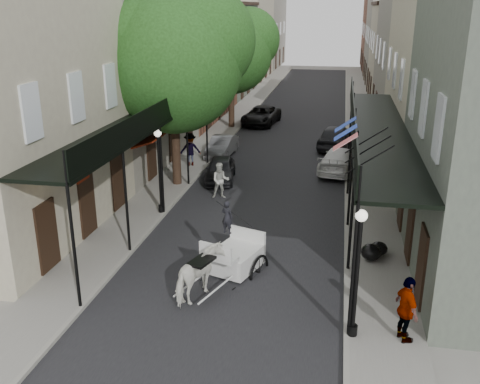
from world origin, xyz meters
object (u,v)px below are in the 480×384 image
at_px(lamppost_left, 160,170).
at_px(pedestrian_sidewalk_right, 407,310).
at_px(lamppost_right_far, 351,121).
at_px(car_left_far, 261,116).
at_px(car_right_near, 341,160).
at_px(pedestrian_sidewalk_left, 190,149).
at_px(car_left_mid, 222,146).
at_px(lamppost_right_near, 357,272).
at_px(pedestrian_walking, 220,181).
at_px(car_left_near, 220,169).
at_px(car_right_far, 336,137).
at_px(tree_far, 236,48).
at_px(carriage, 241,238).
at_px(tree_near, 181,56).
at_px(horse, 200,275).

distance_m(lamppost_left, pedestrian_sidewalk_right, 12.51).
distance_m(lamppost_right_far, car_left_far, 10.33).
bearing_deg(car_right_near, pedestrian_sidewalk_left, 14.76).
relative_size(lamppost_right_far, car_left_mid, 1.01).
relative_size(lamppost_right_near, pedestrian_walking, 2.13).
relative_size(lamppost_right_far, car_left_near, 1.02).
xyz_separation_m(pedestrian_walking, car_right_far, (5.25, 10.64, -0.10)).
bearing_deg(tree_far, lamppost_left, -89.54).
bearing_deg(car_right_far, carriage, 90.63).
relative_size(tree_near, car_right_near, 2.04).
relative_size(tree_near, pedestrian_walking, 5.53).
distance_m(pedestrian_walking, car_right_far, 11.87).
xyz_separation_m(pedestrian_walking, car_left_mid, (-1.60, 7.50, -0.27)).
distance_m(horse, car_right_far, 20.25).
bearing_deg(pedestrian_sidewalk_left, carriage, 92.89).
bearing_deg(carriage, tree_far, 120.43).
bearing_deg(car_left_mid, pedestrian_sidewalk_left, -111.33).
bearing_deg(lamppost_right_far, carriage, -103.29).
distance_m(lamppost_right_far, car_left_mid, 8.07).
distance_m(lamppost_right_far, carriage, 16.71).
bearing_deg(carriage, car_left_mid, 124.16).
distance_m(car_right_near, car_right_far, 5.23).
height_order(lamppost_right_far, pedestrian_sidewalk_right, lamppost_right_far).
relative_size(carriage, car_left_far, 0.56).
bearing_deg(pedestrian_walking, car_right_far, 48.86).
xyz_separation_m(tree_far, carriage, (4.51, -22.41, -4.76)).
height_order(lamppost_left, car_left_far, lamppost_left).
bearing_deg(car_right_near, car_right_far, -75.90).
height_order(car_left_far, car_right_far, car_right_far).
bearing_deg(carriage, lamppost_right_near, -25.46).
bearing_deg(car_left_near, lamppost_right_near, -71.09).
bearing_deg(tree_far, pedestrian_sidewalk_left, -93.08).
bearing_deg(car_left_mid, car_right_far, 27.38).
bearing_deg(pedestrian_sidewalk_left, horse, 86.01).
distance_m(tree_near, pedestrian_sidewalk_right, 16.47).
bearing_deg(lamppost_left, pedestrian_sidewalk_left, 95.68).
distance_m(horse, pedestrian_sidewalk_left, 14.64).
xyz_separation_m(lamppost_right_far, pedestrian_walking, (-6.10, -9.42, -1.18)).
bearing_deg(car_left_far, pedestrian_walking, -81.69).
bearing_deg(pedestrian_walking, car_right_near, 29.19).
bearing_deg(car_right_far, pedestrian_sidewalk_right, 106.30).
relative_size(car_right_near, car_right_far, 1.04).
distance_m(lamppost_right_far, pedestrian_sidewalk_left, 10.12).
xyz_separation_m(carriage, car_left_far, (-2.87, 23.98, -0.39)).
bearing_deg(car_left_far, carriage, -76.88).
relative_size(lamppost_right_near, carriage, 1.34).
xyz_separation_m(tree_far, car_left_far, (1.65, 1.57, -5.15)).
distance_m(carriage, pedestrian_sidewalk_left, 12.64).
bearing_deg(tree_near, car_left_far, 84.14).
height_order(lamppost_right_near, car_right_far, lamppost_right_near).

